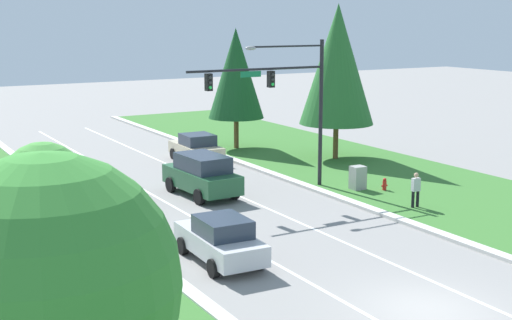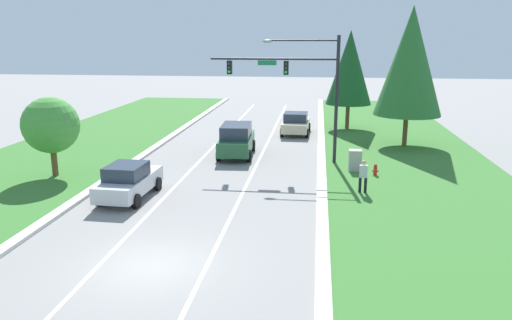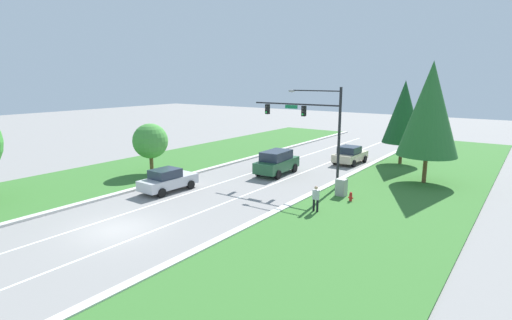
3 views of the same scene
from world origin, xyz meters
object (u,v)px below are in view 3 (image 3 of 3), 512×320
at_px(traffic_signal_mast, 313,120).
at_px(utility_cabinet, 341,188).
at_px(pedestrian, 316,198).
at_px(conifer_far_right_tree, 404,112).
at_px(silver_sedan, 168,180).
at_px(conifer_near_right_tree, 430,109).
at_px(forest_suv, 277,162).
at_px(fire_hydrant, 351,197).
at_px(oak_far_left_tree, 150,141).
at_px(champagne_sedan, 350,155).

xyz_separation_m(traffic_signal_mast, utility_cabinet, (3.28, -1.76, -4.40)).
height_order(pedestrian, conifer_far_right_tree, conifer_far_right_tree).
relative_size(silver_sedan, conifer_near_right_tree, 0.47).
bearing_deg(conifer_far_right_tree, forest_suv, -126.00).
bearing_deg(pedestrian, traffic_signal_mast, -54.26).
bearing_deg(fire_hydrant, utility_cabinet, 141.51).
distance_m(traffic_signal_mast, conifer_near_right_tree, 8.98).
bearing_deg(oak_far_left_tree, conifer_near_right_tree, 26.92).
height_order(champagne_sedan, oak_far_left_tree, oak_far_left_tree).
bearing_deg(silver_sedan, conifer_near_right_tree, 44.08).
bearing_deg(fire_hydrant, oak_far_left_tree, -172.64).
xyz_separation_m(conifer_far_right_tree, oak_far_left_tree, (-16.52, -16.39, -2.17)).
xyz_separation_m(champagne_sedan, fire_hydrant, (4.89, -11.68, -0.51)).
height_order(utility_cabinet, conifer_near_right_tree, conifer_near_right_tree).
bearing_deg(fire_hydrant, champagne_sedan, 112.71).
height_order(silver_sedan, conifer_far_right_tree, conifer_far_right_tree).
xyz_separation_m(utility_cabinet, conifer_near_right_tree, (3.86, 7.15, 5.20)).
distance_m(pedestrian, oak_far_left_tree, 16.51).
bearing_deg(pedestrian, fire_hydrant, -100.41).
relative_size(traffic_signal_mast, oak_far_left_tree, 1.73).
relative_size(silver_sedan, fire_hydrant, 6.37).
bearing_deg(traffic_signal_mast, champagne_sedan, 93.50).
xyz_separation_m(traffic_signal_mast, pedestrian, (3.38, -5.86, -4.09)).
distance_m(pedestrian, fire_hydrant, 3.45).
bearing_deg(oak_far_left_tree, utility_cabinet, 10.69).
bearing_deg(forest_suv, silver_sedan, -114.94).
relative_size(pedestrian, fire_hydrant, 2.41).
xyz_separation_m(silver_sedan, conifer_near_right_tree, (14.76, 13.25, 4.99)).
xyz_separation_m(conifer_near_right_tree, conifer_far_right_tree, (-3.60, 6.17, -0.81)).
distance_m(utility_cabinet, fire_hydrant, 1.37).
bearing_deg(forest_suv, traffic_signal_mast, -20.11).
bearing_deg(silver_sedan, conifer_far_right_tree, 62.29).
bearing_deg(oak_far_left_tree, pedestrian, -3.61).
xyz_separation_m(champagne_sedan, conifer_far_right_tree, (4.09, 2.48, 4.17)).
height_order(fire_hydrant, oak_far_left_tree, oak_far_left_tree).
height_order(silver_sedan, conifer_near_right_tree, conifer_near_right_tree).
bearing_deg(conifer_far_right_tree, utility_cabinet, -91.11).
bearing_deg(fire_hydrant, pedestrian, -106.17).
distance_m(champagne_sedan, forest_suv, 8.57).
relative_size(conifer_near_right_tree, conifer_far_right_tree, 1.19).
height_order(champagne_sedan, utility_cabinet, champagne_sedan).
height_order(pedestrian, conifer_near_right_tree, conifer_near_right_tree).
bearing_deg(conifer_far_right_tree, champagne_sedan, -148.81).
relative_size(forest_suv, silver_sedan, 1.10).
bearing_deg(conifer_near_right_tree, champagne_sedan, 154.36).
xyz_separation_m(fire_hydrant, conifer_far_right_tree, (-0.79, 14.15, 4.68)).
xyz_separation_m(silver_sedan, oak_far_left_tree, (-5.36, 3.03, 2.01)).
xyz_separation_m(forest_suv, oak_far_left_tree, (-9.01, -6.05, 1.78)).
bearing_deg(oak_far_left_tree, traffic_signal_mast, 20.42).
distance_m(forest_suv, conifer_far_right_tree, 13.38).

